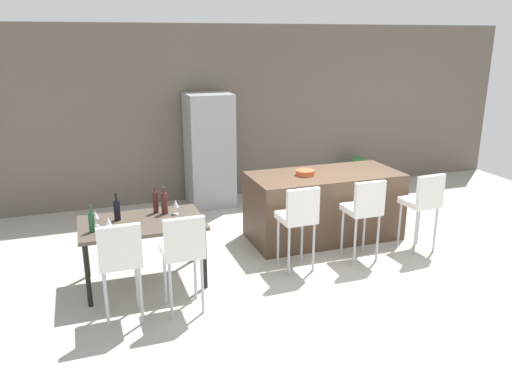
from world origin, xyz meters
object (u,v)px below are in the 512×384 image
at_px(bar_chair_left, 299,215).
at_px(bar_chair_middle, 364,207).
at_px(wine_bottle_right, 92,222).
at_px(kitchen_island, 324,206).
at_px(wine_bottle_far, 155,202).
at_px(wine_glass_left, 95,215).
at_px(dining_table, 142,227).
at_px(dining_chair_far, 183,248).
at_px(wine_glass_near, 108,221).
at_px(potted_plant, 358,170).
at_px(dining_chair_near, 120,256).
at_px(wine_glass_corner, 176,204).
at_px(wine_bottle_end, 164,203).
at_px(wine_bottle_middle, 117,210).
at_px(bar_chair_right, 423,200).
at_px(fruit_bowl, 305,173).
at_px(refrigerator, 209,150).

distance_m(bar_chair_left, bar_chair_middle, 0.88).
bearing_deg(wine_bottle_right, kitchen_island, 13.13).
bearing_deg(wine_bottle_far, kitchen_island, 7.96).
bearing_deg(wine_glass_left, dining_table, -2.68).
relative_size(dining_chair_far, wine_glass_near, 6.03).
xyz_separation_m(bar_chair_middle, wine_glass_left, (-3.12, 0.31, 0.17)).
bearing_deg(bar_chair_middle, potted_plant, 60.71).
bearing_deg(dining_chair_far, bar_chair_middle, 12.04).
relative_size(dining_chair_near, wine_glass_corner, 6.03).
relative_size(kitchen_island, wine_glass_corner, 11.81).
xyz_separation_m(dining_chair_near, potted_plant, (4.51, 3.27, -0.34)).
distance_m(bar_chair_left, wine_bottle_end, 1.56).
relative_size(kitchen_island, dining_chair_near, 1.96).
bearing_deg(kitchen_island, wine_glass_corner, -167.87).
relative_size(kitchen_island, wine_bottle_right, 6.92).
bearing_deg(wine_bottle_far, wine_bottle_end, -37.11).
xyz_separation_m(wine_bottle_middle, wine_glass_near, (-0.11, -0.36, 0.01)).
height_order(bar_chair_right, wine_bottle_middle, bar_chair_right).
xyz_separation_m(bar_chair_middle, wine_bottle_end, (-2.36, 0.46, 0.17)).
height_order(dining_chair_far, wine_bottle_far, wine_bottle_far).
relative_size(dining_chair_far, wine_glass_corner, 6.03).
height_order(dining_chair_far, wine_bottle_end, wine_bottle_end).
height_order(bar_chair_middle, wine_glass_near, bar_chair_middle).
bearing_deg(fruit_bowl, dining_chair_near, -151.91).
distance_m(wine_bottle_end, wine_glass_near, 0.76).
distance_m(kitchen_island, dining_table, 2.61).
height_order(bar_chair_right, dining_chair_far, same).
xyz_separation_m(wine_bottle_far, refrigerator, (1.21, 2.26, 0.05)).
relative_size(bar_chair_left, wine_bottle_end, 3.33).
relative_size(bar_chair_left, dining_chair_far, 1.00).
relative_size(bar_chair_middle, dining_chair_far, 1.00).
bearing_deg(wine_bottle_far, wine_glass_corner, -32.13).
relative_size(wine_bottle_far, fruit_bowl, 1.26).
height_order(dining_chair_near, wine_bottle_right, dining_chair_near).
bearing_deg(dining_chair_far, wine_bottle_middle, 120.88).
xyz_separation_m(kitchen_island, wine_bottle_right, (-3.06, -0.71, 0.39)).
height_order(bar_chair_middle, dining_chair_far, same).
distance_m(bar_chair_left, wine_bottle_far, 1.67).
relative_size(wine_glass_corner, potted_plant, 0.29).
relative_size(wine_bottle_right, potted_plant, 0.49).
bearing_deg(wine_bottle_middle, wine_bottle_right, -135.22).
height_order(dining_chair_near, potted_plant, dining_chair_near).
distance_m(dining_chair_far, potted_plant, 5.10).
xyz_separation_m(dining_chair_far, wine_bottle_end, (-0.02, 0.96, 0.17)).
bearing_deg(potted_plant, refrigerator, 179.79).
bearing_deg(wine_bottle_middle, wine_glass_corner, -1.88).
bearing_deg(wine_bottle_right, dining_chair_near, -71.06).
distance_m(wine_bottle_middle, wine_glass_left, 0.26).
distance_m(bar_chair_right, wine_bottle_far, 3.36).
height_order(wine_glass_near, wine_glass_corner, same).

